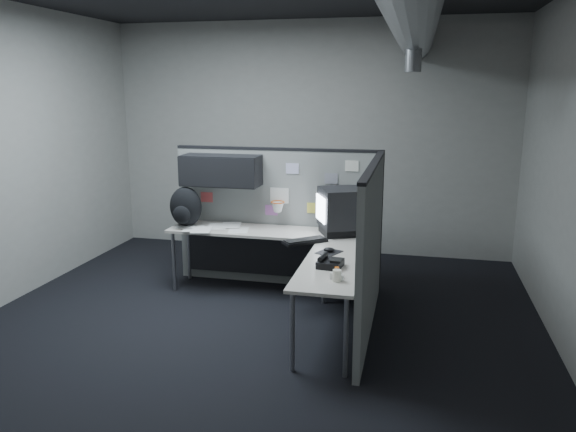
% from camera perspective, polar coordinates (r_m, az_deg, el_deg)
% --- Properties ---
extents(room, '(5.62, 5.62, 3.22)m').
position_cam_1_polar(room, '(5.04, 2.42, 10.54)').
color(room, black).
rests_on(room, ground).
extents(partition_back, '(2.44, 0.42, 1.63)m').
position_cam_1_polar(partition_back, '(6.55, -2.66, 1.41)').
color(partition_back, slate).
rests_on(partition_back, ground).
extents(partition_right, '(0.07, 2.23, 1.63)m').
position_cam_1_polar(partition_right, '(5.38, 8.41, -3.24)').
color(partition_right, slate).
rests_on(partition_right, ground).
extents(desk, '(2.31, 2.11, 0.73)m').
position_cam_1_polar(desk, '(6.04, -0.32, -3.32)').
color(desk, beige).
rests_on(desk, ground).
extents(monitor, '(0.59, 0.59, 0.51)m').
position_cam_1_polar(monitor, '(6.14, 5.45, 0.54)').
color(monitor, black).
rests_on(monitor, desk).
extents(keyboard, '(0.46, 0.42, 0.04)m').
position_cam_1_polar(keyboard, '(5.83, 1.73, -2.55)').
color(keyboard, black).
rests_on(keyboard, desk).
extents(mouse, '(0.27, 0.29, 0.05)m').
position_cam_1_polar(mouse, '(5.50, 4.20, -3.55)').
color(mouse, black).
rests_on(mouse, desk).
extents(phone, '(0.24, 0.25, 0.11)m').
position_cam_1_polar(phone, '(5.07, 4.27, -4.73)').
color(phone, black).
rests_on(phone, desk).
extents(bottles, '(0.12, 0.15, 0.08)m').
position_cam_1_polar(bottles, '(4.79, 5.02, -5.91)').
color(bottles, silver).
rests_on(bottles, desk).
extents(cup, '(0.08, 0.08, 0.10)m').
position_cam_1_polar(cup, '(4.70, 4.99, -6.05)').
color(cup, silver).
rests_on(cup, desk).
extents(papers, '(0.92, 0.65, 0.02)m').
position_cam_1_polar(papers, '(6.48, -7.79, -1.16)').
color(papers, white).
rests_on(papers, desk).
extents(backpack, '(0.44, 0.42, 0.46)m').
position_cam_1_polar(backpack, '(6.56, -10.38, 0.86)').
color(backpack, black).
rests_on(backpack, desk).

